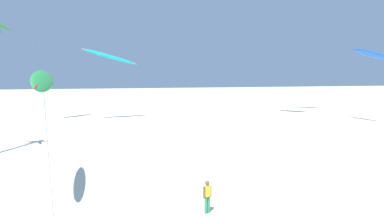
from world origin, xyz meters
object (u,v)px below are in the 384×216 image
object	(u,v)px
flying_kite_1	(43,80)
flying_kite_5	(371,54)
person_foreground_walker	(207,195)
flying_kite_2	(110,57)

from	to	relation	value
flying_kite_1	flying_kite_5	size ratio (longest dim) A/B	1.20
flying_kite_1	person_foreground_walker	xyz separation A→B (m)	(7.81, -4.11, -5.52)
flying_kite_5	person_foreground_walker	world-z (taller)	flying_kite_5
flying_kite_1	person_foreground_walker	bearing A→B (deg)	-27.75
person_foreground_walker	flying_kite_5	bearing A→B (deg)	46.63
flying_kite_1	flying_kite_2	world-z (taller)	flying_kite_2
flying_kite_5	person_foreground_walker	distance (m)	42.96
flying_kite_2	person_foreground_walker	xyz separation A→B (m)	(2.27, -41.27, -7.52)
flying_kite_2	flying_kite_1	bearing A→B (deg)	-98.47
flying_kite_2	flying_kite_5	distance (m)	33.02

